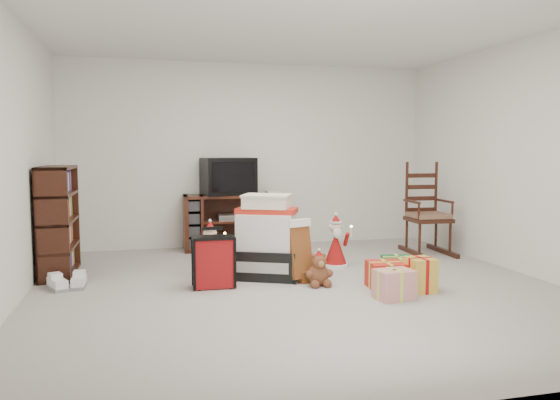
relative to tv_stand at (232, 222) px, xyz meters
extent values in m
cube|color=#B4ADA5|center=(0.29, -2.24, -0.37)|extent=(5.00, 5.00, 0.01)
cube|color=white|center=(0.29, -2.24, 2.13)|extent=(5.00, 5.00, 0.01)
cube|color=white|center=(0.29, 0.26, 0.88)|extent=(5.00, 0.01, 2.50)
cube|color=white|center=(0.29, -4.74, 0.88)|extent=(5.00, 0.01, 2.50)
cube|color=white|center=(-2.21, -2.24, 0.88)|extent=(0.01, 5.00, 2.50)
cube|color=white|center=(2.79, -2.24, 0.88)|extent=(0.01, 5.00, 2.50)
cube|color=#442013|center=(0.00, 0.00, 0.00)|extent=(1.29, 0.50, 0.73)
cube|color=#B9B9BB|center=(0.00, -0.03, 0.07)|extent=(0.39, 0.29, 0.07)
cube|color=#35190E|center=(-2.02, -1.04, 0.21)|extent=(0.31, 0.94, 1.15)
cube|color=#35190E|center=(2.37, -0.95, 0.07)|extent=(0.51, 0.49, 0.05)
cube|color=brown|center=(2.37, -0.95, 0.13)|extent=(0.47, 0.45, 0.06)
cube|color=#35190E|center=(2.37, -0.73, 0.48)|extent=(0.41, 0.07, 0.75)
cube|color=#35190E|center=(2.37, -0.95, -0.34)|extent=(0.52, 0.83, 0.06)
cube|color=black|center=(0.09, -1.71, -0.21)|extent=(0.82, 0.73, 0.30)
cube|color=silver|center=(0.09, -1.71, 0.12)|extent=(0.69, 0.63, 0.37)
cube|color=red|center=(0.09, -1.71, 0.33)|extent=(0.69, 0.55, 0.05)
cube|color=beige|center=(0.09, -1.71, 0.42)|extent=(0.56, 0.51, 0.12)
cube|color=maroon|center=(-0.50, -2.01, -0.11)|extent=(0.39, 0.21, 0.50)
cube|color=black|center=(-0.50, -1.92, 0.20)|extent=(0.20, 0.03, 0.03)
ellipsoid|color=brown|center=(0.50, -2.17, -0.26)|extent=(0.21, 0.18, 0.22)
sphere|color=brown|center=(0.50, -2.20, -0.13)|extent=(0.14, 0.14, 0.14)
cone|color=maroon|center=(0.96, -1.39, -0.17)|extent=(0.28, 0.28, 0.40)
sphere|color=beige|center=(0.96, -1.39, 0.08)|extent=(0.13, 0.13, 0.13)
cone|color=maroon|center=(0.96, -1.39, 0.18)|extent=(0.12, 0.12, 0.10)
cylinder|color=silver|center=(1.11, -1.50, 0.04)|extent=(0.02, 0.02, 0.12)
cone|color=maroon|center=(-0.47, -1.46, -0.17)|extent=(0.27, 0.27, 0.38)
sphere|color=beige|center=(-0.47, -1.46, 0.06)|extent=(0.13, 0.13, 0.13)
cone|color=maroon|center=(-0.47, -1.46, 0.17)|extent=(0.12, 0.12, 0.10)
cylinder|color=silver|center=(-0.33, -1.56, 0.03)|extent=(0.02, 0.02, 0.12)
cube|color=white|center=(-1.96, -1.70, -0.31)|extent=(0.24, 0.32, 0.11)
cube|color=white|center=(-1.77, -1.70, -0.31)|extent=(0.13, 0.30, 0.11)
cube|color=red|center=(1.11, -2.44, -0.22)|extent=(0.29, 0.29, 0.29)
cube|color=#1B6D31|center=(1.33, -2.16, -0.22)|extent=(0.29, 0.29, 0.29)
cube|color=#F1B847|center=(1.38, -2.61, -0.22)|extent=(0.29, 0.29, 0.29)
cube|color=silver|center=(1.05, -2.83, -0.22)|extent=(0.29, 0.29, 0.29)
cube|color=black|center=(-0.05, 0.01, 0.61)|extent=(0.72, 0.56, 0.49)
cube|color=black|center=(-0.05, -0.23, 0.61)|extent=(0.56, 0.10, 0.39)
camera|label=1|loc=(-1.14, -7.16, 0.96)|focal=35.00mm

